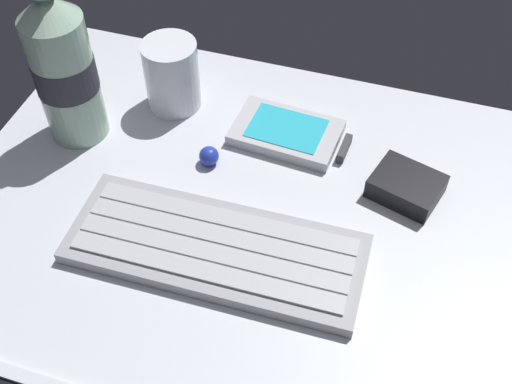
{
  "coord_description": "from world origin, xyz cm",
  "views": [
    {
      "loc": [
        12.51,
        -39.57,
        50.96
      ],
      "look_at": [
        0.0,
        0.0,
        3.0
      ],
      "focal_mm": 44.39,
      "sensor_mm": 36.0,
      "label": 1
    }
  ],
  "objects_px": {
    "handheld_device": "(292,134)",
    "trackball_mouse": "(209,156)",
    "juice_cup": "(172,77)",
    "charger_block": "(406,186)",
    "keyboard": "(216,248)",
    "water_bottle": "(63,68)"
  },
  "relations": [
    {
      "from": "juice_cup",
      "to": "keyboard",
      "type": "bearing_deg",
      "value": -57.63
    },
    {
      "from": "water_bottle",
      "to": "charger_block",
      "type": "height_order",
      "value": "water_bottle"
    },
    {
      "from": "juice_cup",
      "to": "charger_block",
      "type": "distance_m",
      "value": 0.3
    },
    {
      "from": "handheld_device",
      "to": "trackball_mouse",
      "type": "height_order",
      "value": "trackball_mouse"
    },
    {
      "from": "charger_block",
      "to": "trackball_mouse",
      "type": "relative_size",
      "value": 3.18
    },
    {
      "from": "juice_cup",
      "to": "trackball_mouse",
      "type": "bearing_deg",
      "value": -47.71
    },
    {
      "from": "handheld_device",
      "to": "juice_cup",
      "type": "xyz_separation_m",
      "value": [
        -0.15,
        0.02,
        0.03
      ]
    },
    {
      "from": "water_bottle",
      "to": "trackball_mouse",
      "type": "height_order",
      "value": "water_bottle"
    },
    {
      "from": "keyboard",
      "to": "juice_cup",
      "type": "bearing_deg",
      "value": 122.37
    },
    {
      "from": "water_bottle",
      "to": "trackball_mouse",
      "type": "bearing_deg",
      "value": -1.67
    },
    {
      "from": "keyboard",
      "to": "juice_cup",
      "type": "xyz_separation_m",
      "value": [
        -0.12,
        0.19,
        0.03
      ]
    },
    {
      "from": "keyboard",
      "to": "water_bottle",
      "type": "distance_m",
      "value": 0.25
    },
    {
      "from": "juice_cup",
      "to": "trackball_mouse",
      "type": "distance_m",
      "value": 0.11
    },
    {
      "from": "trackball_mouse",
      "to": "keyboard",
      "type": "bearing_deg",
      "value": -66.54
    },
    {
      "from": "water_bottle",
      "to": "trackball_mouse",
      "type": "relative_size",
      "value": 9.45
    },
    {
      "from": "handheld_device",
      "to": "charger_block",
      "type": "height_order",
      "value": "charger_block"
    },
    {
      "from": "juice_cup",
      "to": "charger_block",
      "type": "bearing_deg",
      "value": -12.12
    },
    {
      "from": "charger_block",
      "to": "juice_cup",
      "type": "bearing_deg",
      "value": 167.88
    },
    {
      "from": "keyboard",
      "to": "juice_cup",
      "type": "height_order",
      "value": "juice_cup"
    },
    {
      "from": "keyboard",
      "to": "water_bottle",
      "type": "xyz_separation_m",
      "value": [
        -0.21,
        0.12,
        0.08
      ]
    },
    {
      "from": "keyboard",
      "to": "charger_block",
      "type": "xyz_separation_m",
      "value": [
        0.16,
        0.13,
        0.0
      ]
    },
    {
      "from": "handheld_device",
      "to": "keyboard",
      "type": "bearing_deg",
      "value": -98.84
    }
  ]
}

